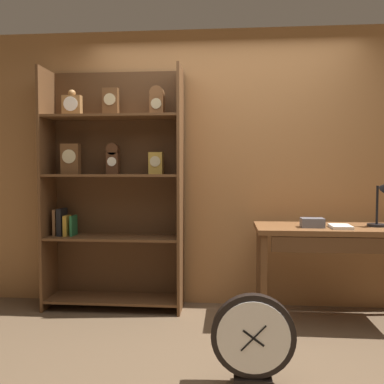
{
  "coord_description": "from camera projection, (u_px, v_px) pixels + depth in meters",
  "views": [
    {
      "loc": [
        0.03,
        -2.62,
        1.29
      ],
      "look_at": [
        -0.24,
        0.56,
        1.12
      ],
      "focal_mm": 39.02,
      "sensor_mm": 36.0,
      "label": 1
    }
  ],
  "objects": [
    {
      "name": "desk_lamp",
      "position": [
        383.0,
        200.0,
        3.44
      ],
      "size": [
        0.2,
        0.2,
        0.41
      ],
      "color": "black",
      "rests_on": "workbench"
    },
    {
      "name": "toolbox_small",
      "position": [
        312.0,
        223.0,
        3.42
      ],
      "size": [
        0.18,
        0.13,
        0.08
      ],
      "primitive_type": "cube",
      "color": "#595960",
      "rests_on": "workbench"
    },
    {
      "name": "ground_plane",
      "position": [
        222.0,
        370.0,
        2.68
      ],
      "size": [
        10.0,
        10.0,
        0.0
      ],
      "primitive_type": "plane",
      "color": "brown"
    },
    {
      "name": "round_clock_large",
      "position": [
        253.0,
        338.0,
        2.5
      ],
      "size": [
        0.51,
        0.11,
        0.55
      ],
      "color": "black",
      "rests_on": "ground"
    },
    {
      "name": "back_wood_panel",
      "position": [
        224.0,
        168.0,
        3.97
      ],
      "size": [
        4.8,
        0.05,
        2.6
      ],
      "primitive_type": "cube",
      "color": "#9E6B3D",
      "rests_on": "ground"
    },
    {
      "name": "open_repair_manual",
      "position": [
        341.0,
        227.0,
        3.38
      ],
      "size": [
        0.17,
        0.22,
        0.02
      ],
      "primitive_type": "cube",
      "rotation": [
        0.0,
        0.0,
        -0.02
      ],
      "color": "silver",
      "rests_on": "workbench"
    },
    {
      "name": "workbench",
      "position": [
        340.0,
        239.0,
        3.46
      ],
      "size": [
        1.39,
        0.58,
        0.82
      ],
      "color": "brown",
      "rests_on": "ground"
    },
    {
      "name": "bookshelf",
      "position": [
        113.0,
        188.0,
        3.87
      ],
      "size": [
        1.27,
        0.37,
        2.21
      ],
      "color": "brown",
      "rests_on": "ground"
    }
  ]
}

